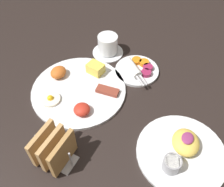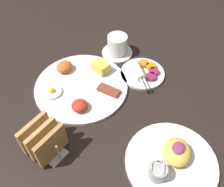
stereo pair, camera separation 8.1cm
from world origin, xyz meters
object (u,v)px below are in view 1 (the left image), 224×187
at_px(plate_condiments, 137,69).
at_px(plate_foreground, 182,151).
at_px(toast_rack, 53,149).
at_px(coffee_cup, 108,46).
at_px(plate_breakfast, 78,88).

relative_size(plate_condiments, plate_foreground, 0.63).
distance_m(plate_condiments, plate_foreground, 0.34).
relative_size(plate_condiments, toast_rack, 1.37).
distance_m(plate_condiments, coffee_cup, 0.15).
height_order(plate_condiments, toast_rack, toast_rack).
bearing_deg(plate_breakfast, coffee_cup, 1.88).
distance_m(toast_rack, coffee_cup, 0.47).
relative_size(plate_breakfast, toast_rack, 2.76).
height_order(plate_breakfast, plate_condiments, plate_breakfast).
bearing_deg(toast_rack, coffee_cup, 11.12).
bearing_deg(plate_condiments, coffee_cup, 73.99).
height_order(plate_breakfast, plate_foreground, plate_foreground).
relative_size(plate_breakfast, plate_foreground, 1.27).
bearing_deg(plate_breakfast, plate_condiments, -37.55).
xyz_separation_m(plate_breakfast, plate_condiments, (0.18, -0.14, 0.00)).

